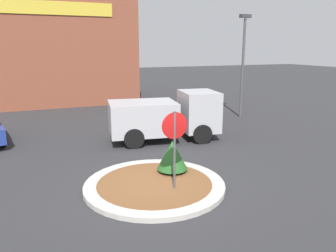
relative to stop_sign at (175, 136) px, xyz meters
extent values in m
plane|color=#2D2D30|center=(-0.43, 0.60, -1.79)|extent=(120.00, 120.00, 0.00)
cylinder|color=#BCB7AD|center=(-0.43, 0.60, -1.71)|extent=(4.47, 4.47, 0.15)
cylinder|color=brown|center=(-0.43, 0.60, -1.71)|extent=(3.67, 3.67, 0.15)
cylinder|color=#4C4C51|center=(0.00, 0.00, -0.52)|extent=(0.07, 0.07, 2.54)
cylinder|color=#B71414|center=(0.00, 0.00, 0.33)|extent=(0.81, 0.03, 0.81)
cylinder|color=brown|center=(0.48, 1.29, -1.58)|extent=(0.08, 0.08, 0.10)
cone|color=#235623|center=(0.48, 1.29, -1.03)|extent=(1.05, 1.05, 1.00)
cube|color=#B2B2B7|center=(3.59, 5.31, -0.44)|extent=(1.94, 2.33, 1.89)
cube|color=#B2B2B7|center=(0.87, 5.74, -0.64)|extent=(3.37, 2.66, 1.48)
cube|color=black|center=(4.16, 5.22, -0.11)|extent=(0.33, 1.87, 0.66)
cylinder|color=black|center=(3.60, 6.34, -1.34)|extent=(0.93, 0.38, 0.91)
cylinder|color=black|center=(3.29, 4.33, -1.34)|extent=(0.93, 0.38, 0.91)
cylinder|color=black|center=(0.48, 6.83, -1.34)|extent=(0.93, 0.38, 0.91)
cylinder|color=black|center=(0.16, 4.82, -1.34)|extent=(0.93, 0.38, 0.91)
cube|color=brown|center=(-2.64, 19.17, 2.09)|extent=(13.40, 6.00, 7.76)
cube|color=gold|center=(-2.64, 16.14, 5.16)|extent=(9.38, 0.08, 0.90)
cylinder|color=black|center=(-5.21, 7.24, -1.45)|extent=(0.32, 0.71, 0.69)
cylinder|color=#4C4C51|center=(8.39, 8.68, 1.22)|extent=(0.16, 0.16, 6.02)
cube|color=#38383D|center=(8.39, 8.68, 4.38)|extent=(0.70, 0.30, 0.20)
camera|label=1|loc=(-3.74, -8.54, 2.57)|focal=35.00mm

